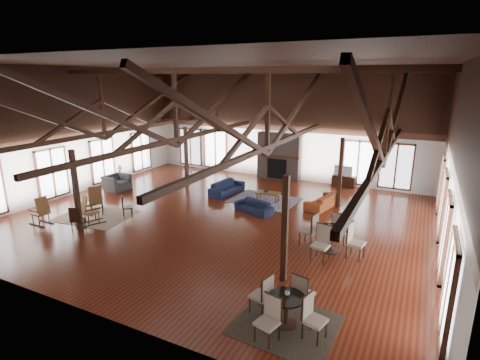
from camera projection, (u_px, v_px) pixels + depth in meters
The scene contains 31 objects.
floor at pixel (220, 217), 15.25m from camera, with size 16.00×16.00×0.00m, color #582612.
ceiling at pixel (218, 63), 13.67m from camera, with size 16.00×14.00×0.02m, color black.
wall_back at pixel (282, 125), 20.50m from camera, with size 16.00×0.02×6.00m, color silver.
wall_front at pixel (66, 192), 8.42m from camera, with size 16.00×0.02×6.00m, color silver.
wall_left at pixel (74, 132), 17.90m from camera, with size 0.02×14.00×6.00m, color silver.
wall_right at pixel (455, 165), 11.02m from camera, with size 0.02×14.00×6.00m, color silver.
roof_truss at pixel (219, 118), 14.19m from camera, with size 15.60×14.07×3.14m.
post_grid at pixel (220, 181), 14.85m from camera, with size 8.16×7.16×3.05m.
fireplace at pixel (279, 156), 20.67m from camera, with size 2.50×0.69×2.60m.
ceiling_fan at pixel (217, 129), 13.19m from camera, with size 1.60×1.60×0.75m.
sofa_navy_front at pixel (254, 207), 15.75m from camera, with size 1.71×0.67×0.50m, color #131B36.
sofa_navy_left at pixel (227, 187), 18.31m from camera, with size 0.81×2.08×0.61m, color #141D38.
sofa_orange at pixel (323, 200), 16.38m from camera, with size 0.79×2.03×0.59m, color #96401D.
coffee_table at pixel (268, 193), 17.18m from camera, with size 1.11×0.59×0.42m.
vase at pixel (266, 190), 17.12m from camera, with size 0.19×0.19×0.19m, color #B2B2B2.
armchair at pixel (117, 183), 18.86m from camera, with size 1.03×1.18×0.76m, color #323235.
side_table_lamp at pixel (120, 176), 20.03m from camera, with size 0.41×0.41×1.04m.
rocking_chair_a at pixel (96, 201), 15.52m from camera, with size 0.99×1.00×1.19m.
rocking_chair_b at pixel (88, 210), 14.40m from camera, with size 0.84×1.05×1.19m.
rocking_chair_c at pixel (41, 212), 14.36m from camera, with size 0.88×0.50×1.12m.
side_chair_a at pixel (125, 205), 15.09m from camera, with size 0.56×0.56×0.94m.
side_chair_b at pixel (76, 218), 13.63m from camera, with size 0.56×0.56×0.99m.
cafe_table_near at pixel (286, 305), 8.48m from camera, with size 1.99×1.99×1.01m.
cafe_table_far at pixel (331, 235), 12.12m from camera, with size 2.21×2.21×1.13m.
cup_near at pixel (287, 293), 8.47m from camera, with size 0.12×0.12×0.09m, color #B2B2B2.
cup_far at pixel (329, 226), 12.10m from camera, with size 0.12×0.12×0.10m, color #B2B2B2.
tv_console at pixel (344, 181), 19.46m from camera, with size 1.18×0.44×0.59m, color black.
television at pixel (344, 171), 19.33m from camera, with size 0.93×0.12×0.54m, color #B2B2B2.
rug_tan at pixel (96, 216), 15.36m from camera, with size 2.85×2.24×0.01m, color tan.
rug_navy at pixel (264, 200), 17.35m from camera, with size 2.98×2.23×0.01m, color #1B1E4D.
rug_dark at pixel (286, 325), 8.60m from camera, with size 2.23×2.03×0.01m, color black.
Camera 1 is at (7.10, -12.45, 5.50)m, focal length 28.00 mm.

